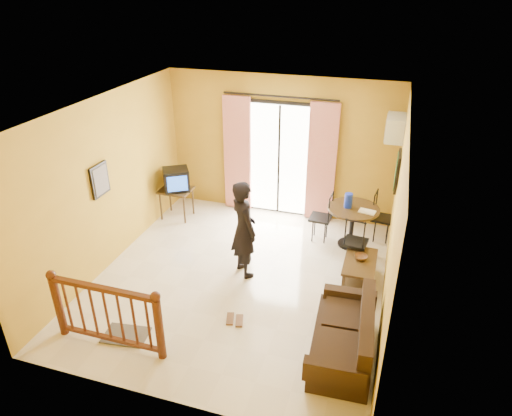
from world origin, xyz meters
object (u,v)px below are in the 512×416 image
(dining_table, at_px, (353,216))
(sofa, at_px, (346,339))
(standing_person, at_px, (244,229))
(coffee_table, at_px, (359,268))
(television, at_px, (176,179))

(dining_table, bearing_deg, sofa, -84.63)
(sofa, distance_m, standing_person, 2.36)
(dining_table, height_order, coffee_table, dining_table)
(sofa, bearing_deg, standing_person, 140.03)
(dining_table, relative_size, coffee_table, 1.03)
(coffee_table, distance_m, standing_person, 1.94)
(television, height_order, dining_table, television)
(dining_table, height_order, sofa, dining_table)
(coffee_table, bearing_deg, dining_table, 103.42)
(television, height_order, coffee_table, television)
(television, bearing_deg, standing_person, -69.04)
(television, xyz_separation_m, standing_person, (1.88, -1.45, -0.01))
(sofa, xyz_separation_m, standing_person, (-1.84, 1.38, 0.54))
(coffee_table, height_order, standing_person, standing_person)
(sofa, height_order, standing_person, standing_person)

